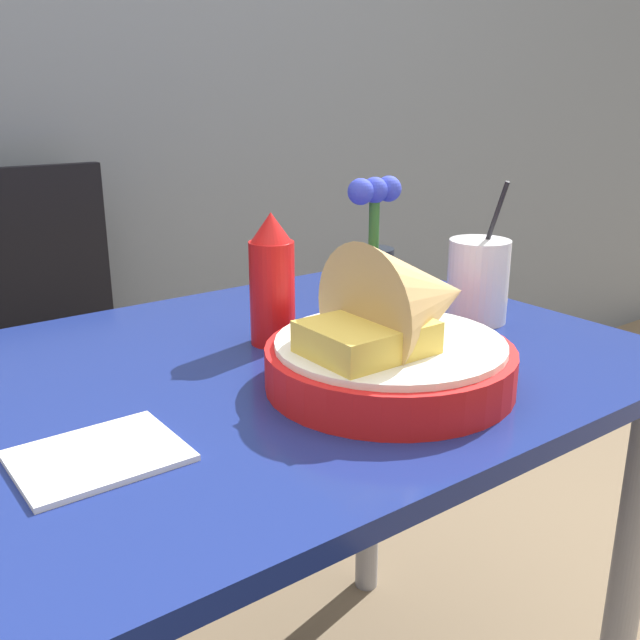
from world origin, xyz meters
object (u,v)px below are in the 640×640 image
ketchup_bottle (272,281)px  flower_vase (373,248)px  food_basket (399,335)px  drink_cup (478,283)px  chair_far_window (37,349)px

ketchup_bottle → flower_vase: size_ratio=0.88×
ketchup_bottle → food_basket: bearing=-79.6°
food_basket → drink_cup: (0.26, 0.11, -0.00)m
chair_far_window → ketchup_bottle: (0.14, -0.72, 0.28)m
chair_far_window → drink_cup: (0.44, -0.82, 0.25)m
chair_far_window → drink_cup: bearing=-61.8°
drink_cup → flower_vase: 0.18m
drink_cup → ketchup_bottle: bearing=161.7°
food_basket → flower_vase: 0.34m
ketchup_bottle → drink_cup: bearing=-18.3°
ketchup_bottle → flower_vase: bearing=14.3°
ketchup_bottle → drink_cup: 0.32m
food_basket → ketchup_bottle: 0.22m
food_basket → ketchup_bottle: (-0.04, 0.21, 0.03)m
food_basket → drink_cup: size_ratio=1.38×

